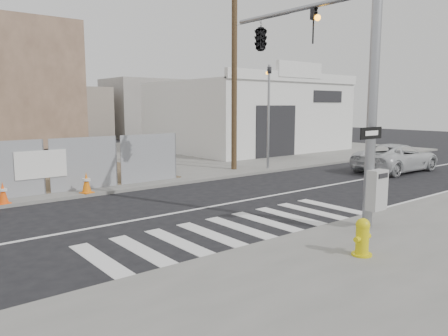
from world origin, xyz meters
TOP-DOWN VIEW (x-y plane):
  - ground at (0.00, 0.00)m, footprint 100.00×100.00m
  - sidewalk_far at (0.00, 14.00)m, footprint 50.00×20.00m
  - signal_pole at (2.49, -2.05)m, footprint 0.96×5.87m
  - far_signal_pole at (8.00, 4.60)m, footprint 0.16×0.20m
  - concrete_wall_right at (-0.50, 14.08)m, footprint 5.50×1.30m
  - auto_shop at (14.00, 12.97)m, footprint 12.00×10.20m
  - utility_pole_right at (6.50, 5.50)m, footprint 1.60×0.28m
  - fire_hydrant at (0.39, -6.06)m, footprint 0.50×0.46m
  - suv at (12.95, 0.39)m, footprint 5.09×2.42m
  - traffic_cone_c at (-4.46, 4.22)m, footprint 0.43×0.43m
  - traffic_cone_d at (-1.65, 4.22)m, footprint 0.50×0.50m

SIDE VIEW (x-z plane):
  - ground at x=0.00m, z-range 0.00..0.00m
  - sidewalk_far at x=0.00m, z-range 0.00..0.12m
  - traffic_cone_c at x=-4.46m, z-range 0.11..0.83m
  - traffic_cone_d at x=-1.65m, z-range 0.11..0.88m
  - fire_hydrant at x=0.39m, z-range 0.11..0.93m
  - suv at x=12.95m, z-range 0.00..1.40m
  - auto_shop at x=14.00m, z-range -0.44..5.51m
  - concrete_wall_right at x=-0.50m, z-range -0.62..7.38m
  - far_signal_pole at x=8.00m, z-range 0.68..6.28m
  - signal_pole at x=2.49m, z-range 1.28..8.28m
  - utility_pole_right at x=6.50m, z-range 0.20..10.20m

